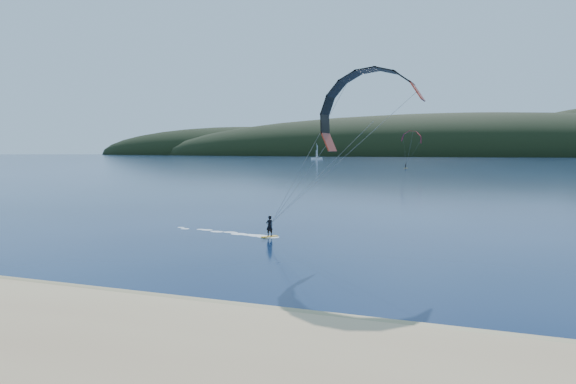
% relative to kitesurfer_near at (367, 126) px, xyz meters
% --- Properties ---
extents(ground, '(1800.00, 1800.00, 0.00)m').
position_rel_kitesurfer_near_xyz_m(ground, '(-3.26, -21.53, -8.93)').
color(ground, '#071536').
rests_on(ground, ground).
extents(wet_sand, '(220.00, 2.50, 0.10)m').
position_rel_kitesurfer_near_xyz_m(wet_sand, '(-3.26, -17.03, -8.88)').
color(wet_sand, '#8D7D52').
rests_on(wet_sand, ground).
extents(headland, '(1200.00, 310.00, 140.00)m').
position_rel_kitesurfer_near_xyz_m(headland, '(-2.63, 723.76, -8.93)').
color(headland, black).
rests_on(headland, ground).
extents(kitesurfer_near, '(24.11, 6.03, 13.72)m').
position_rel_kitesurfer_near_xyz_m(kitesurfer_near, '(0.00, 0.00, 0.00)').
color(kitesurfer_near, gold).
rests_on(kitesurfer_near, ground).
extents(kitesurfer_far, '(8.14, 7.99, 13.41)m').
position_rel_kitesurfer_near_xyz_m(kitesurfer_far, '(-23.02, 179.38, 1.99)').
color(kitesurfer_far, gold).
rests_on(kitesurfer_far, ground).
extents(sailboat, '(9.32, 5.89, 13.08)m').
position_rel_kitesurfer_near_xyz_m(sailboat, '(-125.24, 373.40, -7.96)').
color(sailboat, white).
rests_on(sailboat, ground).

